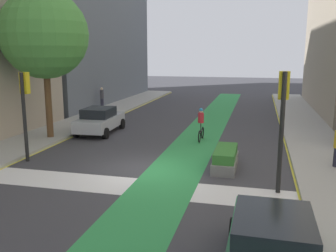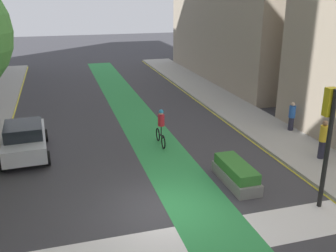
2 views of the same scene
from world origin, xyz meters
TOP-DOWN VIEW (x-y plane):
  - ground_plane at (0.00, 0.00)m, footprint 120.00×120.00m
  - bike_lane_paint at (1.21, 0.00)m, footprint 2.40×60.00m
  - crosswalk_band at (0.00, -2.00)m, footprint 12.00×1.80m
  - curb_stripe_left at (-6.00, 0.00)m, footprint 0.16×60.00m
  - curb_stripe_right at (6.00, 0.00)m, footprint 0.16×60.00m
  - traffic_signal_near_right at (5.27, -1.21)m, footprint 0.35×0.52m
  - traffic_signal_near_left at (-5.60, 0.08)m, footprint 0.35×0.52m
  - car_green_right_near at (4.88, -6.72)m, footprint 2.06×4.22m
  - car_silver_left_far at (-4.86, 6.29)m, footprint 2.17×4.27m
  - cyclist_in_lane at (1.43, 5.71)m, footprint 0.32×1.73m
  - pedestrian_sidewalk_left_a at (-8.51, 14.93)m, footprint 0.34×0.34m
  - street_tree_near at (-6.90, 4.06)m, footprint 4.75×4.75m
  - median_planter at (3.21, 1.08)m, footprint 0.95×2.64m

SIDE VIEW (x-z plane):
  - ground_plane at x=0.00m, z-range 0.00..0.00m
  - crosswalk_band at x=0.00m, z-range 0.00..0.01m
  - bike_lane_paint at x=1.21m, z-range 0.00..0.01m
  - curb_stripe_left at x=-6.00m, z-range 0.00..0.01m
  - curb_stripe_right at x=6.00m, z-range 0.00..0.01m
  - median_planter at x=3.21m, z-range -0.02..0.83m
  - car_green_right_near at x=4.88m, z-range 0.02..1.59m
  - car_silver_left_far at x=-4.86m, z-range 0.02..1.59m
  - cyclist_in_lane at x=1.43m, z-range 0.04..1.90m
  - pedestrian_sidewalk_left_a at x=-8.51m, z-range 0.17..1.95m
  - traffic_signal_near_left at x=-5.60m, z-range 0.81..4.81m
  - traffic_signal_near_right at x=5.27m, z-range 0.85..5.08m
  - street_tree_near at x=-6.90m, z-range 1.76..9.77m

